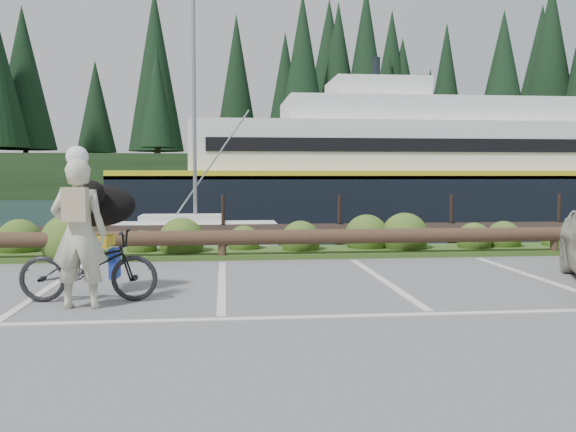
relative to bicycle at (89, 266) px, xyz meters
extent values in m
plane|color=#5F5F61|center=(1.78, -0.83, -0.48)|extent=(72.00, 72.00, 0.00)
plane|color=#1A2C40|center=(1.78, 47.17, -1.68)|extent=(160.00, 160.00, 0.00)
cube|color=#3D5B21|center=(1.78, 4.47, -0.43)|extent=(34.00, 1.60, 0.10)
imported|color=black|center=(0.00, 0.00, 0.00)|extent=(1.87, 0.72, 0.97)
imported|color=beige|center=(-0.02, -0.43, 0.48)|extent=(0.72, 0.49, 1.92)
ellipsoid|color=black|center=(0.02, 0.59, 0.79)|extent=(0.56, 1.08, 0.61)
camera|label=1|loc=(1.83, -8.39, 1.25)|focal=38.00mm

